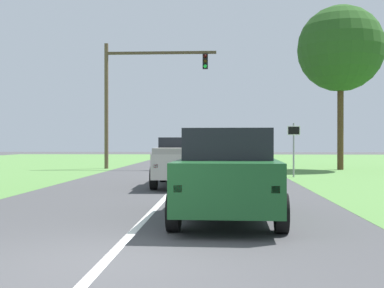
{
  "coord_description": "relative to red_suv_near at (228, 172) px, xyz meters",
  "views": [
    {
      "loc": [
        1.55,
        -6.68,
        1.65
      ],
      "look_at": [
        0.21,
        18.75,
        1.53
      ],
      "focal_mm": 46.25,
      "sensor_mm": 36.0,
      "label": 1
    }
  ],
  "objects": [
    {
      "name": "pickup_truck_lead",
      "position": [
        -1.49,
        7.95,
        -0.06
      ],
      "size": [
        2.25,
        5.55,
        1.8
      ],
      "color": "#B7B2A8",
      "rests_on": "ground_plane"
    },
    {
      "name": "red_suv_near",
      "position": [
        0.0,
        0.0,
        0.0
      ],
      "size": [
        2.31,
        4.88,
        1.91
      ],
      "color": "#194C23",
      "rests_on": "ground_plane"
    },
    {
      "name": "lane_centre_stripe",
      "position": [
        -1.77,
        -2.35,
        -1.0
      ],
      "size": [
        0.16,
        43.08,
        0.01
      ],
      "primitive_type": "cube",
      "color": "white",
      "rests_on": "ground_plane"
    },
    {
      "name": "ground_plane",
      "position": [
        -1.77,
        8.65,
        -1.01
      ],
      "size": [
        120.0,
        120.0,
        0.0
      ],
      "primitive_type": "plane",
      "color": "#424244"
    },
    {
      "name": "keep_moving_sign",
      "position": [
        3.31,
        12.67,
        0.61
      ],
      "size": [
        0.6,
        0.09,
        2.52
      ],
      "color": "gray",
      "rests_on": "ground_plane"
    },
    {
      "name": "oak_tree_right",
      "position": [
        6.98,
        18.92,
        6.11
      ],
      "size": [
        5.04,
        5.04,
        9.65
      ],
      "color": "#4C351E",
      "rests_on": "ground_plane"
    },
    {
      "name": "traffic_light",
      "position": [
        -5.32,
        19.38,
        4.01
      ],
      "size": [
        6.86,
        0.4,
        7.67
      ],
      "color": "brown",
      "rests_on": "ground_plane"
    }
  ]
}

